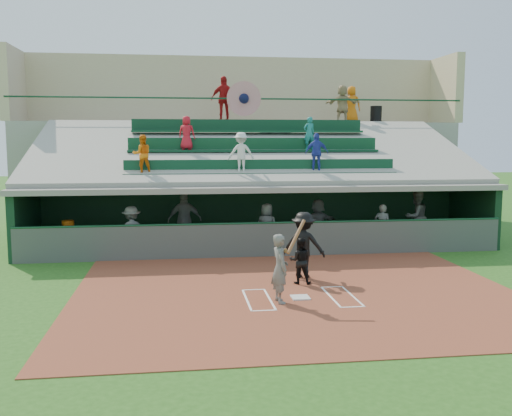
{
  "coord_description": "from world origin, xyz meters",
  "views": [
    {
      "loc": [
        -2.85,
        -13.11,
        3.81
      ],
      "look_at": [
        -0.61,
        3.5,
        1.8
      ],
      "focal_mm": 40.0,
      "sensor_mm": 36.0,
      "label": 1
    }
  ],
  "objects": [
    {
      "name": "concourse_staff_c",
      "position": [
        4.5,
        12.2,
        5.43
      ],
      "size": [
        1.61,
        0.99,
        1.66
      ],
      "primitive_type": "imported",
      "rotation": [
        0.0,
        0.0,
        2.79
      ],
      "color": "tan",
      "rests_on": "concourse_slab"
    },
    {
      "name": "dugout_player_d",
      "position": [
        2.03,
        6.54,
        0.88
      ],
      "size": [
        1.63,
        0.93,
        1.68
      ],
      "primitive_type": "imported",
      "rotation": [
        0.0,
        0.0,
        3.44
      ],
      "color": "#585A55",
      "rests_on": "dugout_floor"
    },
    {
      "name": "dugout_player_c",
      "position": [
        0.13,
        6.18,
        0.84
      ],
      "size": [
        0.93,
        0.82,
        1.59
      ],
      "primitive_type": "imported",
      "rotation": [
        0.0,
        0.0,
        2.62
      ],
      "color": "#61645F",
      "rests_on": "dugout_floor"
    },
    {
      "name": "catcher",
      "position": [
        0.29,
        1.37,
        0.64
      ],
      "size": [
        0.69,
        0.6,
        1.23
      ],
      "primitive_type": "imported",
      "rotation": [
        0.0,
        0.0,
        2.89
      ],
      "color": "black",
      "rests_on": "dirt_slab"
    },
    {
      "name": "concourse_slab",
      "position": [
        0.0,
        13.5,
        2.3
      ],
      "size": [
        20.0,
        3.0,
        4.6
      ],
      "primitive_type": "cube",
      "color": "gray",
      "rests_on": "ground"
    },
    {
      "name": "home_umpire",
      "position": [
        0.52,
        2.05,
        0.93
      ],
      "size": [
        1.34,
        1.04,
        1.82
      ],
      "primitive_type": "imported",
      "rotation": [
        0.0,
        0.0,
        2.79
      ],
      "color": "black",
      "rests_on": "dirt_slab"
    },
    {
      "name": "trash_bin",
      "position": [
        6.51,
        13.4,
        5.0
      ],
      "size": [
        0.54,
        0.54,
        0.81
      ],
      "primitive_type": "cylinder",
      "color": "black",
      "rests_on": "concourse_slab"
    },
    {
      "name": "concourse_staff_b",
      "position": [
        5.18,
        13.04,
        5.45
      ],
      "size": [
        0.93,
        0.72,
        1.7
      ],
      "primitive_type": "imported",
      "rotation": [
        0.0,
        0.0,
        2.91
      ],
      "color": "#D4660C",
      "rests_on": "concourse_slab"
    },
    {
      "name": "batter_at_plate",
      "position": [
        -0.55,
        -0.29,
        0.84
      ],
      "size": [
        0.86,
        0.74,
        1.95
      ],
      "color": "#555752",
      "rests_on": "dirt_slab"
    },
    {
      "name": "dugout_floor",
      "position": [
        0.0,
        6.75,
        0.02
      ],
      "size": [
        16.0,
        3.5,
        0.04
      ],
      "primitive_type": "cube",
      "color": "gray",
      "rests_on": "ground"
    },
    {
      "name": "water_cooler",
      "position": [
        -6.53,
        6.21,
        0.96
      ],
      "size": [
        0.4,
        0.4,
        0.4
      ],
      "primitive_type": "cylinder",
      "color": "#D55D0C",
      "rests_on": "white_table"
    },
    {
      "name": "dirt_slab",
      "position": [
        0.0,
        0.5,
        0.01
      ],
      "size": [
        11.0,
        9.0,
        0.02
      ],
      "primitive_type": "cube",
      "color": "brown",
      "rests_on": "ground"
    },
    {
      "name": "concourse_staff_a",
      "position": [
        -0.82,
        12.46,
        5.61
      ],
      "size": [
        1.23,
        0.62,
        2.01
      ],
      "primitive_type": "imported",
      "rotation": [
        0.0,
        0.0,
        3.26
      ],
      "color": "#A31212",
      "rests_on": "concourse_slab"
    },
    {
      "name": "dugout_player_a",
      "position": [
        -4.41,
        5.56,
        0.86
      ],
      "size": [
        1.18,
        0.88,
        1.63
      ],
      "primitive_type": "imported",
      "rotation": [
        0.0,
        0.0,
        3.43
      ],
      "color": "#565853",
      "rests_on": "dugout_floor"
    },
    {
      "name": "grandstand",
      "position": [
        -0.01,
        10.51,
        2.26
      ],
      "size": [
        20.4,
        10.4,
        7.8
      ],
      "color": "#4C514C",
      "rests_on": "ground"
    },
    {
      "name": "batters_box_chalk",
      "position": [
        0.0,
        0.0,
        0.02
      ],
      "size": [
        2.65,
        1.85,
        0.01
      ],
      "color": "white",
      "rests_on": "dirt_slab"
    },
    {
      "name": "home_plate",
      "position": [
        0.0,
        0.0,
        0.04
      ],
      "size": [
        0.43,
        0.43,
        0.03
      ],
      "primitive_type": "cube",
      "color": "silver",
      "rests_on": "dirt_slab"
    },
    {
      "name": "dugout_player_e",
      "position": [
        4.13,
        5.72,
        0.82
      ],
      "size": [
        0.68,
        0.6,
        1.56
      ],
      "primitive_type": "imported",
      "rotation": [
        0.0,
        0.0,
        2.63
      ],
      "color": "#5E605B",
      "rests_on": "dugout_floor"
    },
    {
      "name": "dugout_player_b",
      "position": [
        -2.69,
        6.63,
        1.04
      ],
      "size": [
        1.2,
        0.57,
        2.0
      ],
      "primitive_type": "imported",
      "rotation": [
        0.0,
        0.0,
        3.22
      ],
      "color": "#5B5F59",
      "rests_on": "dugout_floor"
    },
    {
      "name": "dugout_bench",
      "position": [
        0.23,
        8.06,
        0.25
      ],
      "size": [
        13.88,
        2.61,
        0.42
      ],
      "primitive_type": "cube",
      "rotation": [
        0.0,
        0.0,
        0.16
      ],
      "color": "brown",
      "rests_on": "dugout_floor"
    },
    {
      "name": "dugout_player_f",
      "position": [
        5.72,
        6.55,
        1.01
      ],
      "size": [
        1.13,
        1.0,
        1.94
      ],
      "primitive_type": "imported",
      "rotation": [
        0.0,
        0.0,
        3.47
      ],
      "color": "#545752",
      "rests_on": "dugout_floor"
    },
    {
      "name": "ground",
      "position": [
        0.0,
        0.0,
        0.0
      ],
      "size": [
        100.0,
        100.0,
        0.0
      ],
      "primitive_type": "plane",
      "color": "#255618",
      "rests_on": "ground"
    },
    {
      "name": "white_table",
      "position": [
        -6.47,
        6.28,
        0.4
      ],
      "size": [
        0.87,
        0.69,
        0.72
      ],
      "primitive_type": "cube",
      "rotation": [
        0.0,
        0.0,
        0.09
      ],
      "color": "silver",
      "rests_on": "dugout_floor"
    }
  ]
}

